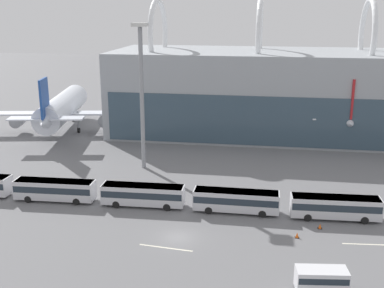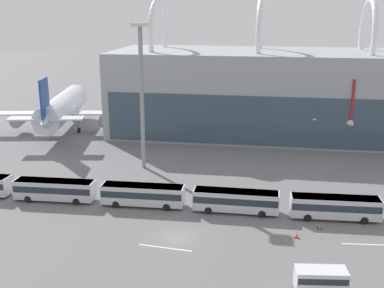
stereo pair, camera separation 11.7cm
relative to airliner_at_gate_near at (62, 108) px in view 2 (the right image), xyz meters
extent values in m
plane|color=slate|center=(34.56, -46.04, -5.26)|extent=(440.00, 440.00, 0.00)
torus|color=white|center=(20.41, 6.24, 15.59)|extent=(1.10, 15.28, 15.28)
torus|color=white|center=(42.04, 6.24, 15.59)|extent=(1.10, 15.28, 15.28)
torus|color=white|center=(63.66, 6.24, 15.59)|extent=(1.10, 15.28, 15.28)
cylinder|color=silver|center=(-0.10, 0.51, 0.09)|extent=(10.61, 28.65, 5.54)
sphere|color=silver|center=(-2.68, 14.33, 0.09)|extent=(5.43, 5.43, 5.43)
cone|color=silver|center=(2.48, -13.30, 0.09)|extent=(6.31, 7.03, 5.26)
cube|color=silver|center=(0.22, -1.17, -0.88)|extent=(33.77, 9.66, 0.35)
cylinder|color=gray|center=(-9.06, -2.91, -2.45)|extent=(3.31, 4.36, 2.63)
cylinder|color=gray|center=(9.49, 0.56, -2.45)|extent=(3.31, 4.36, 2.63)
cube|color=#1E4799|center=(2.36, -12.63, 4.62)|extent=(1.34, 5.16, 7.40)
cube|color=silver|center=(2.36, -12.63, 0.64)|extent=(14.75, 5.79, 0.28)
cylinder|color=gray|center=(-1.83, 9.78, -2.59)|extent=(0.36, 0.36, 4.24)
cylinder|color=black|center=(-1.83, 9.78, -4.71)|extent=(0.64, 1.16, 1.10)
cylinder|color=gray|center=(-3.32, -1.83, -2.59)|extent=(0.36, 0.36, 4.24)
cylinder|color=black|center=(-3.32, -1.83, -4.71)|extent=(0.64, 1.16, 1.10)
cylinder|color=gray|center=(3.76, -0.51, -2.59)|extent=(0.36, 0.36, 4.24)
cylinder|color=black|center=(3.76, -0.51, -4.71)|extent=(0.64, 1.16, 1.10)
cylinder|color=silver|center=(57.53, 10.95, 0.34)|extent=(9.38, 31.92, 5.27)
sphere|color=silver|center=(55.46, 26.56, 0.34)|extent=(5.17, 5.17, 5.17)
cone|color=silver|center=(59.61, -4.67, 0.34)|extent=(5.88, 7.51, 5.01)
cube|color=silver|center=(57.79, 9.04, -0.58)|extent=(37.23, 8.18, 0.35)
cylinder|color=gray|center=(47.49, 7.67, -2.18)|extent=(3.11, 3.66, 2.69)
cylinder|color=gray|center=(68.09, 10.41, -2.18)|extent=(3.11, 3.66, 2.69)
cube|color=red|center=(59.51, -3.91, 4.85)|extent=(1.08, 5.21, 7.44)
cube|color=silver|center=(59.51, -3.91, 0.87)|extent=(14.01, 4.98, 0.28)
cylinder|color=gray|center=(56.14, 21.42, -2.45)|extent=(0.36, 0.36, 4.52)
cylinder|color=black|center=(56.14, 21.42, -4.71)|extent=(0.59, 1.15, 1.10)
cylinder|color=gray|center=(54.39, 8.59, -2.45)|extent=(0.36, 0.36, 4.52)
cylinder|color=black|center=(54.39, 8.59, -4.71)|extent=(0.59, 1.15, 1.10)
cylinder|color=gray|center=(61.18, 9.49, -2.45)|extent=(0.36, 0.36, 4.52)
cylinder|color=black|center=(61.18, 9.49, -4.71)|extent=(0.59, 1.15, 1.10)
cylinder|color=black|center=(5.94, -36.11, -4.76)|extent=(1.00, 0.31, 1.00)
cube|color=silver|center=(15.21, -37.57, -3.57)|extent=(11.50, 3.04, 2.64)
cube|color=#232D38|center=(15.21, -37.57, -3.30)|extent=(11.27, 3.07, 0.92)
cube|color=silver|center=(15.21, -37.57, -2.31)|extent=(11.15, 2.95, 0.12)
cylinder|color=black|center=(18.70, -36.23, -4.76)|extent=(1.01, 0.34, 1.00)
cylinder|color=black|center=(18.78, -38.65, -4.76)|extent=(1.01, 0.34, 1.00)
cylinder|color=black|center=(11.63, -36.49, -4.76)|extent=(1.01, 0.34, 1.00)
cylinder|color=black|center=(11.72, -38.91, -4.76)|extent=(1.01, 0.34, 1.00)
cube|color=silver|center=(28.03, -37.40, -3.57)|extent=(11.48, 2.95, 2.64)
cube|color=#232D38|center=(28.03, -37.40, -3.30)|extent=(11.25, 2.97, 0.92)
cube|color=silver|center=(28.03, -37.40, -2.31)|extent=(11.13, 2.86, 0.12)
cylinder|color=black|center=(31.53, -36.09, -4.76)|extent=(1.01, 0.33, 1.00)
cylinder|color=black|center=(31.60, -38.52, -4.76)|extent=(1.01, 0.33, 1.00)
cylinder|color=black|center=(24.46, -36.29, -4.76)|extent=(1.01, 0.33, 1.00)
cylinder|color=black|center=(24.53, -38.72, -4.76)|extent=(1.01, 0.33, 1.00)
cube|color=silver|center=(40.85, -37.47, -3.57)|extent=(11.41, 2.65, 2.64)
cube|color=#232D38|center=(40.85, -37.47, -3.30)|extent=(11.19, 2.68, 0.92)
cube|color=silver|center=(40.85, -37.47, -2.31)|extent=(11.07, 2.57, 0.12)
cylinder|color=black|center=(44.38, -36.25, -4.76)|extent=(1.00, 0.30, 1.00)
cylinder|color=black|center=(44.39, -38.68, -4.76)|extent=(1.00, 0.30, 1.00)
cylinder|color=black|center=(37.31, -36.27, -4.76)|extent=(1.00, 0.30, 1.00)
cylinder|color=black|center=(37.31, -38.69, -4.76)|extent=(1.00, 0.30, 1.00)
cube|color=silver|center=(53.67, -37.52, -3.57)|extent=(11.51, 3.14, 2.64)
cube|color=#232D38|center=(53.67, -37.52, -3.30)|extent=(11.29, 3.15, 0.92)
cube|color=silver|center=(53.67, -37.52, -2.31)|extent=(11.17, 3.04, 0.12)
cylinder|color=black|center=(57.15, -36.15, -4.76)|extent=(1.01, 0.34, 1.00)
cylinder|color=black|center=(57.26, -38.58, -4.76)|extent=(1.01, 0.34, 1.00)
cylinder|color=black|center=(50.08, -36.47, -4.76)|extent=(1.01, 0.34, 1.00)
cylinder|color=black|center=(50.19, -38.89, -4.76)|extent=(1.01, 0.34, 1.00)
cube|color=silver|center=(50.32, -55.07, -3.87)|extent=(5.11, 2.68, 2.18)
cube|color=#232D38|center=(50.32, -55.07, -3.52)|extent=(4.97, 2.68, 0.65)
cylinder|color=black|center=(51.61, -53.92, -4.91)|extent=(0.72, 0.30, 0.70)
cylinder|color=black|center=(48.79, -54.26, -4.91)|extent=(0.72, 0.30, 0.70)
cylinder|color=gray|center=(23.88, -21.28, 6.55)|extent=(0.70, 0.70, 23.62)
cube|color=silver|center=(23.88, -21.28, 18.60)|extent=(2.33, 2.33, 0.58)
cube|color=silver|center=(33.66, -48.75, -5.26)|extent=(6.37, 0.89, 0.01)
cube|color=silver|center=(57.44, -44.13, -5.26)|extent=(7.35, 0.86, 0.01)
cube|color=black|center=(48.63, -43.79, -5.25)|extent=(0.53, 0.53, 0.02)
cone|color=#EA5914|center=(48.63, -43.79, -4.91)|extent=(0.39, 0.39, 0.65)
cube|color=black|center=(51.56, -40.79, -5.25)|extent=(0.54, 0.54, 0.02)
cone|color=#EA5914|center=(51.56, -40.79, -4.93)|extent=(0.40, 0.40, 0.62)
camera|label=1|loc=(44.56, -97.29, 21.31)|focal=45.00mm
camera|label=2|loc=(44.67, -97.27, 21.31)|focal=45.00mm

